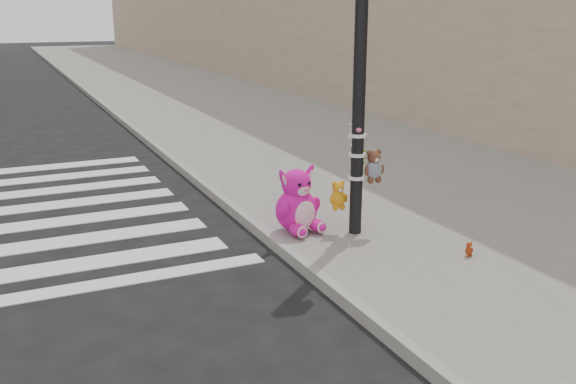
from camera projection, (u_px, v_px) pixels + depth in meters
name	position (u px, v px, depth m)	size (l,w,h in m)	color
ground	(208.00, 346.00, 5.87)	(120.00, 120.00, 0.00)	black
sidewalk_near	(275.00, 126.00, 16.60)	(7.00, 80.00, 0.14)	slate
curb_edge	(141.00, 136.00, 15.22)	(0.12, 80.00, 0.15)	gray
signal_pole	(359.00, 111.00, 8.02)	(0.70, 0.49, 4.00)	black
pink_bunny	(298.00, 205.00, 8.41)	(0.65, 0.73, 0.89)	#DF129F
red_teddy	(469.00, 249.00, 7.61)	(0.12, 0.08, 0.18)	#9F310F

